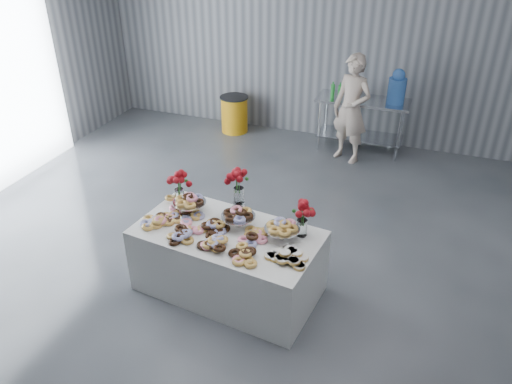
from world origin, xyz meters
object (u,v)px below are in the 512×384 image
at_px(display_table, 228,261).
at_px(water_jug, 397,88).
at_px(trash_barrel, 234,114).
at_px(prep_table, 362,115).
at_px(person, 351,109).

bearing_deg(display_table, water_jug, 73.83).
height_order(water_jug, trash_barrel, water_jug).
xyz_separation_m(display_table, water_jug, (1.18, 4.08, 0.77)).
height_order(display_table, trash_barrel, display_table).
distance_m(prep_table, water_jug, 0.73).
bearing_deg(prep_table, water_jug, -0.00).
bearing_deg(display_table, person, 81.13).
distance_m(display_table, prep_table, 4.14).
bearing_deg(prep_table, display_table, -99.49).
relative_size(prep_table, person, 0.87).
distance_m(prep_table, person, 0.51).
xyz_separation_m(person, trash_barrel, (-2.18, 0.43, -0.53)).
height_order(prep_table, person, person).
bearing_deg(display_table, trash_barrel, 111.61).
xyz_separation_m(display_table, prep_table, (0.68, 4.08, 0.24)).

